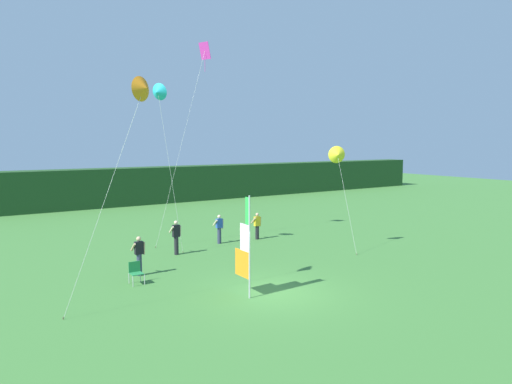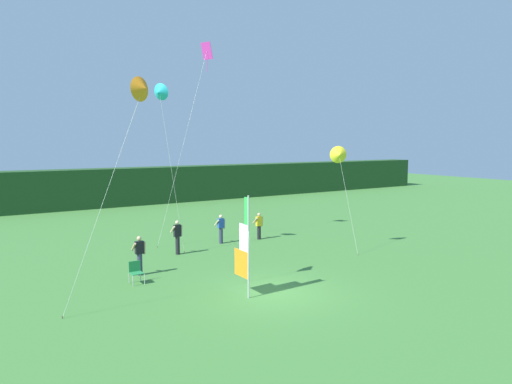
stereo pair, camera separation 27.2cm
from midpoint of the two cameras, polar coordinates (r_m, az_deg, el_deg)
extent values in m
plane|color=#3D7533|center=(18.44, 2.51, -12.08)|extent=(120.00, 120.00, 0.00)
cube|color=#1E421E|center=(43.52, -19.16, 0.41)|extent=(80.00, 2.40, 3.38)
cylinder|color=#B7B7BC|center=(17.35, -0.47, -6.70)|extent=(0.06, 0.06, 3.82)
cube|color=orange|center=(17.94, -1.35, -8.61)|extent=(0.02, 0.97, 1.02)
cube|color=white|center=(17.56, -1.05, -5.52)|extent=(0.02, 0.60, 1.02)
cube|color=green|center=(17.23, -0.73, -2.31)|extent=(0.02, 0.23, 1.02)
cylinder|color=#2D334C|center=(21.20, -13.49, -8.49)|extent=(0.22, 0.22, 0.94)
cube|color=black|center=(21.03, -13.54, -6.53)|extent=(0.36, 0.20, 0.55)
sphere|color=tan|center=(20.95, -13.56, -5.47)|extent=(0.20, 0.20, 0.20)
cylinder|color=tan|center=(21.01, -14.19, -6.42)|extent=(0.09, 0.48, 0.42)
cylinder|color=tan|center=(21.12, -12.95, -6.59)|extent=(0.09, 0.14, 0.56)
cylinder|color=#2D334C|center=(26.94, -3.96, -5.26)|extent=(0.22, 0.22, 0.90)
cube|color=#284CA8|center=(26.80, -3.97, -3.77)|extent=(0.36, 0.20, 0.52)
sphere|color=beige|center=(26.74, -3.98, -2.97)|extent=(0.20, 0.20, 0.20)
cylinder|color=beige|center=(26.74, -4.47, -3.72)|extent=(0.09, 0.48, 0.42)
cylinder|color=beige|center=(26.93, -3.55, -3.86)|extent=(0.09, 0.14, 0.56)
cylinder|color=black|center=(24.61, -9.13, -6.39)|extent=(0.22, 0.22, 0.92)
cube|color=black|center=(24.45, -9.16, -4.63)|extent=(0.36, 0.20, 0.61)
sphere|color=beige|center=(24.38, -9.17, -3.65)|extent=(0.20, 0.20, 0.20)
cylinder|color=beige|center=(24.40, -9.71, -4.47)|extent=(0.09, 0.48, 0.42)
cylinder|color=beige|center=(24.55, -8.67, -4.62)|extent=(0.09, 0.14, 0.56)
cylinder|color=black|center=(28.00, 0.65, -4.92)|extent=(0.22, 0.22, 0.80)
cube|color=yellow|center=(27.88, 0.65, -3.55)|extent=(0.36, 0.20, 0.56)
sphere|color=tan|center=(27.82, 0.65, -2.74)|extent=(0.20, 0.20, 0.20)
cylinder|color=tan|center=(27.80, 0.18, -3.47)|extent=(0.09, 0.48, 0.42)
cylinder|color=tan|center=(28.02, 1.03, -3.60)|extent=(0.09, 0.14, 0.56)
cylinder|color=#BCBCC1|center=(19.77, -14.24, -10.37)|extent=(0.03, 0.03, 0.42)
cylinder|color=#BCBCC1|center=(19.92, -12.92, -10.21)|extent=(0.03, 0.03, 0.42)
cylinder|color=#BCBCC1|center=(20.21, -14.69, -10.02)|extent=(0.03, 0.03, 0.42)
cylinder|color=#BCBCC1|center=(20.36, -13.38, -9.86)|extent=(0.03, 0.03, 0.42)
cube|color=#237F42|center=(20.00, -13.82, -9.49)|extent=(0.48, 0.48, 0.03)
cube|color=#237F42|center=(20.16, -14.07, -8.68)|extent=(0.48, 0.03, 0.44)
cylinder|color=brown|center=(26.45, -11.53, -6.49)|extent=(0.03, 0.03, 0.08)
cylinder|color=silver|center=(26.77, -8.56, 5.40)|extent=(3.45, 0.60, 10.91)
cube|color=#DB33A8|center=(28.25, -5.68, 16.59)|extent=(0.52, 0.74, 0.93)
cylinder|color=#DB33A8|center=(28.11, -5.66, 14.93)|extent=(0.02, 0.02, 0.70)
cylinder|color=brown|center=(24.78, 12.52, -7.37)|extent=(0.03, 0.03, 0.08)
cylinder|color=silver|center=(24.76, 11.40, -1.48)|extent=(0.15, 1.40, 5.08)
cone|color=yellow|center=(25.01, 10.30, 4.45)|extent=(0.95, 0.70, 0.91)
cylinder|color=brown|center=(25.02, -8.33, -7.16)|extent=(0.03, 0.03, 0.08)
cylinder|color=silver|center=(24.46, -9.78, 2.16)|extent=(0.99, 0.55, 8.22)
cone|color=#23B2C6|center=(24.60, -11.26, 11.73)|extent=(0.85, 0.98, 0.90)
cylinder|color=brown|center=(17.11, -21.92, -13.86)|extent=(0.03, 0.03, 0.08)
cylinder|color=silver|center=(16.54, -17.49, -1.04)|extent=(2.91, 0.05, 7.56)
cone|color=orange|center=(16.94, -13.05, 12.06)|extent=(0.92, 0.69, 0.87)
camera|label=1|loc=(0.14, -89.61, 0.04)|focal=33.14mm
camera|label=2|loc=(0.14, 90.39, -0.04)|focal=33.14mm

